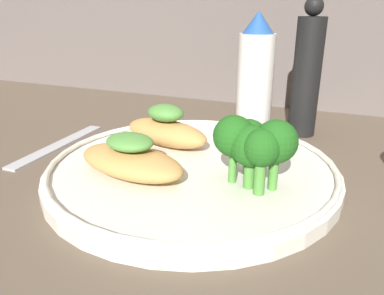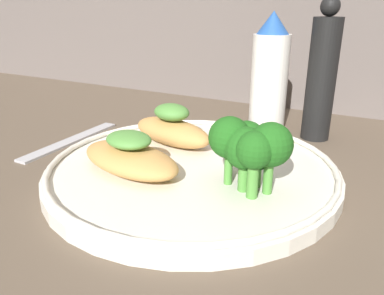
{
  "view_description": "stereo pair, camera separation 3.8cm",
  "coord_description": "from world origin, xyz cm",
  "px_view_note": "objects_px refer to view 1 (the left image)",
  "views": [
    {
      "loc": [
        13.63,
        -33.13,
        17.1
      ],
      "look_at": [
        0.0,
        0.0,
        3.4
      ],
      "focal_mm": 35.0,
      "sensor_mm": 36.0,
      "label": 1
    },
    {
      "loc": [
        17.09,
        -31.49,
        17.1
      ],
      "look_at": [
        0.0,
        0.0,
        3.4
      ],
      "focal_mm": 35.0,
      "sensor_mm": 36.0,
      "label": 2
    }
  ],
  "objects_px": {
    "sauce_bottle": "(255,75)",
    "pepper_grinder": "(307,74)",
    "broccoli_bunch": "(254,144)",
    "plate": "(192,169)"
  },
  "relations": [
    {
      "from": "sauce_bottle",
      "to": "pepper_grinder",
      "type": "xyz_separation_m",
      "value": [
        0.07,
        -0.0,
        0.01
      ]
    },
    {
      "from": "broccoli_bunch",
      "to": "pepper_grinder",
      "type": "bearing_deg",
      "value": 84.8
    },
    {
      "from": "sauce_bottle",
      "to": "broccoli_bunch",
      "type": "bearing_deg",
      "value": -76.7
    },
    {
      "from": "plate",
      "to": "broccoli_bunch",
      "type": "relative_size",
      "value": 3.93
    },
    {
      "from": "plate",
      "to": "pepper_grinder",
      "type": "relative_size",
      "value": 1.66
    },
    {
      "from": "plate",
      "to": "pepper_grinder",
      "type": "xyz_separation_m",
      "value": [
        0.09,
        0.19,
        0.07
      ]
    },
    {
      "from": "pepper_grinder",
      "to": "plate",
      "type": "bearing_deg",
      "value": -114.53
    },
    {
      "from": "broccoli_bunch",
      "to": "sauce_bottle",
      "type": "distance_m",
      "value": 0.22
    },
    {
      "from": "sauce_bottle",
      "to": "pepper_grinder",
      "type": "distance_m",
      "value": 0.07
    },
    {
      "from": "plate",
      "to": "sauce_bottle",
      "type": "xyz_separation_m",
      "value": [
        0.02,
        0.19,
        0.07
      ]
    }
  ]
}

